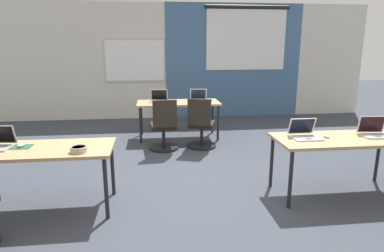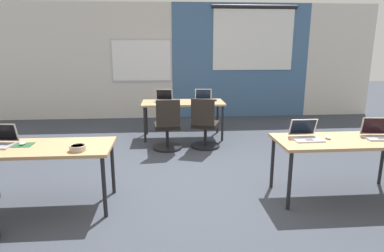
# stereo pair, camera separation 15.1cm
# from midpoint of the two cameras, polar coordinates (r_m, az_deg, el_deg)

# --- Properties ---
(ground_plane) EXTENTS (24.00, 24.00, 0.00)m
(ground_plane) POSITION_cam_midpoint_polar(r_m,az_deg,el_deg) (4.60, 0.97, -9.37)
(ground_plane) COLOR #383D47
(back_wall_assembly) EXTENTS (10.00, 0.27, 2.80)m
(back_wall_assembly) POSITION_cam_midpoint_polar(r_m,az_deg,el_deg) (8.43, -1.51, 11.08)
(back_wall_assembly) COLOR silver
(back_wall_assembly) RESTS_ON ground
(desk_near_left) EXTENTS (1.60, 0.70, 0.72)m
(desk_near_left) POSITION_cam_midpoint_polar(r_m,az_deg,el_deg) (4.01, -23.84, -4.06)
(desk_near_left) COLOR tan
(desk_near_left) RESTS_ON ground
(desk_near_right) EXTENTS (1.60, 0.70, 0.72)m
(desk_near_right) POSITION_cam_midpoint_polar(r_m,az_deg,el_deg) (4.37, 25.40, -2.84)
(desk_near_right) COLOR tan
(desk_near_right) RESTS_ON ground
(desk_far_center) EXTENTS (1.60, 0.70, 0.72)m
(desk_far_center) POSITION_cam_midpoint_polar(r_m,az_deg,el_deg) (6.52, -0.89, 3.65)
(desk_far_center) COLOR tan
(desk_far_center) RESTS_ON ground
(laptop_far_right) EXTENTS (0.36, 0.32, 0.23)m
(laptop_far_right) POSITION_cam_midpoint_polar(r_m,az_deg,el_deg) (6.61, 2.61, 4.74)
(laptop_far_right) COLOR silver
(laptop_far_right) RESTS_ON desk_far_center
(mouse_far_right) EXTENTS (0.07, 0.11, 0.03)m
(mouse_far_right) POSITION_cam_midpoint_polar(r_m,az_deg,el_deg) (6.63, 4.69, 4.44)
(mouse_far_right) COLOR black
(mouse_far_right) RESTS_ON desk_far_center
(chair_far_right) EXTENTS (0.56, 0.61, 0.92)m
(chair_far_right) POSITION_cam_midpoint_polar(r_m,az_deg,el_deg) (5.89, 2.92, -0.30)
(chair_far_right) COLOR black
(chair_far_right) RESTS_ON ground
(laptop_near_right_inner) EXTENTS (0.33, 0.31, 0.23)m
(laptop_near_right_inner) POSITION_cam_midpoint_polar(r_m,az_deg,el_deg) (4.18, 19.98, -1.46)
(laptop_near_right_inner) COLOR silver
(laptop_near_right_inner) RESTS_ON desk_near_right
(mouse_near_right_inner) EXTENTS (0.06, 0.10, 0.03)m
(mouse_near_right_inner) POSITION_cam_midpoint_polar(r_m,az_deg,el_deg) (4.29, 23.30, -1.84)
(mouse_near_right_inner) COLOR silver
(mouse_near_right_inner) RESTS_ON desk_near_right
(mousepad_near_left_end) EXTENTS (0.22, 0.19, 0.00)m
(mousepad_near_left_end) POSITION_cam_midpoint_polar(r_m,az_deg,el_deg) (4.13, -26.17, -2.95)
(mousepad_near_left_end) COLOR #23512D
(mousepad_near_left_end) RESTS_ON desk_near_left
(mouse_near_left_end) EXTENTS (0.07, 0.11, 0.03)m
(mouse_near_left_end) POSITION_cam_midpoint_polar(r_m,az_deg,el_deg) (4.12, -26.20, -2.70)
(mouse_near_left_end) COLOR silver
(mouse_near_left_end) RESTS_ON mousepad_near_left_end
(laptop_near_right_end) EXTENTS (0.36, 0.31, 0.23)m
(laptop_near_right_end) POSITION_cam_midpoint_polar(r_m,az_deg,el_deg) (4.60, 30.15, -1.15)
(laptop_near_right_end) COLOR #B7B7BC
(laptop_near_right_end) RESTS_ON desk_near_right
(laptop_far_left) EXTENTS (0.37, 0.33, 0.23)m
(laptop_far_left) POSITION_cam_midpoint_polar(r_m,az_deg,el_deg) (6.55, -4.25, 4.63)
(laptop_far_left) COLOR #9E9EA3
(laptop_far_left) RESTS_ON desk_far_center
(mouse_far_left) EXTENTS (0.06, 0.10, 0.03)m
(mouse_far_left) POSITION_cam_midpoint_polar(r_m,az_deg,el_deg) (6.54, -1.91, 4.36)
(mouse_far_left) COLOR silver
(mouse_far_left) RESTS_ON desk_far_center
(chair_far_left) EXTENTS (0.52, 0.56, 0.92)m
(chair_far_left) POSITION_cam_midpoint_polar(r_m,az_deg,el_deg) (5.80, -3.50, -0.54)
(chair_far_left) COLOR black
(chair_far_left) RESTS_ON ground
(snack_bowl) EXTENTS (0.18, 0.18, 0.06)m
(snack_bowl) POSITION_cam_midpoint_polar(r_m,az_deg,el_deg) (3.68, -17.96, -3.54)
(snack_bowl) COLOR tan
(snack_bowl) RESTS_ON desk_near_left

